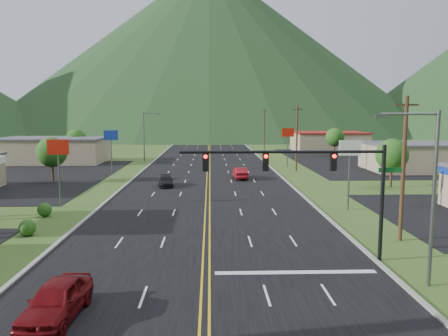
{
  "coord_description": "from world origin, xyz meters",
  "views": [
    {
      "loc": [
        0.27,
        -11.22,
        8.84
      ],
      "look_at": [
        1.36,
        23.23,
        4.5
      ],
      "focal_mm": 35.0,
      "sensor_mm": 36.0,
      "label": 1
    }
  ],
  "objects_px": {
    "streetlight_east": "(428,187)",
    "car_red_near": "(56,301)",
    "traffic_signal": "(316,173)",
    "car_dark_mid": "(166,182)",
    "streetlight_west": "(146,133)",
    "car_red_far": "(240,173)"
  },
  "relations": [
    {
      "from": "streetlight_east",
      "to": "car_red_near",
      "type": "distance_m",
      "value": 18.34
    },
    {
      "from": "traffic_signal",
      "to": "car_dark_mid",
      "type": "xyz_separation_m",
      "value": [
        -11.61,
        27.18,
        -4.71
      ]
    },
    {
      "from": "streetlight_east",
      "to": "car_red_near",
      "type": "height_order",
      "value": "streetlight_east"
    },
    {
      "from": "streetlight_west",
      "to": "car_dark_mid",
      "type": "xyz_separation_m",
      "value": [
        6.55,
        -28.82,
        -4.56
      ]
    },
    {
      "from": "car_red_near",
      "to": "car_dark_mid",
      "type": "distance_m",
      "value": 34.36
    },
    {
      "from": "car_red_near",
      "to": "car_dark_mid",
      "type": "bearing_deg",
      "value": 91.74
    },
    {
      "from": "traffic_signal",
      "to": "streetlight_west",
      "type": "xyz_separation_m",
      "value": [
        -18.16,
        56.0,
        -0.15
      ]
    },
    {
      "from": "streetlight_east",
      "to": "car_red_far",
      "type": "height_order",
      "value": "streetlight_east"
    },
    {
      "from": "traffic_signal",
      "to": "streetlight_west",
      "type": "distance_m",
      "value": 58.88
    },
    {
      "from": "traffic_signal",
      "to": "streetlight_east",
      "type": "distance_m",
      "value": 6.17
    },
    {
      "from": "car_red_far",
      "to": "car_dark_mid",
      "type": "bearing_deg",
      "value": 28.34
    },
    {
      "from": "car_dark_mid",
      "to": "car_red_near",
      "type": "bearing_deg",
      "value": -98.62
    },
    {
      "from": "streetlight_east",
      "to": "streetlight_west",
      "type": "xyz_separation_m",
      "value": [
        -22.86,
        60.0,
        0.0
      ]
    },
    {
      "from": "traffic_signal",
      "to": "car_red_near",
      "type": "distance_m",
      "value": 15.37
    },
    {
      "from": "car_dark_mid",
      "to": "streetlight_west",
      "type": "bearing_deg",
      "value": 96.23
    },
    {
      "from": "car_dark_mid",
      "to": "car_red_far",
      "type": "xyz_separation_m",
      "value": [
        9.44,
        5.9,
        0.15
      ]
    },
    {
      "from": "traffic_signal",
      "to": "car_dark_mid",
      "type": "distance_m",
      "value": 29.93
    },
    {
      "from": "car_red_near",
      "to": "car_red_far",
      "type": "distance_m",
      "value": 41.63
    },
    {
      "from": "car_dark_mid",
      "to": "streetlight_east",
      "type": "bearing_deg",
      "value": -68.96
    },
    {
      "from": "traffic_signal",
      "to": "car_red_near",
      "type": "height_order",
      "value": "traffic_signal"
    },
    {
      "from": "car_red_far",
      "to": "streetlight_east",
      "type": "bearing_deg",
      "value": 96.83
    },
    {
      "from": "streetlight_west",
      "to": "car_dark_mid",
      "type": "bearing_deg",
      "value": -77.19
    }
  ]
}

